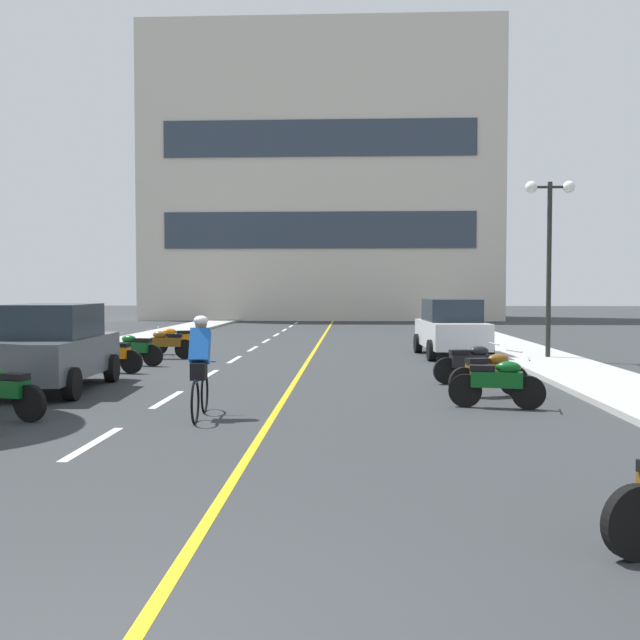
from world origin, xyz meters
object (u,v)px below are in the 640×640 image
(parked_car_mid, at_px, (451,328))
(motorcycle_5, at_px, (489,373))
(parked_car_near, at_px, (53,347))
(motorcycle_9, at_px, (166,344))
(cyclist_rider, at_px, (200,364))
(motorcycle_6, at_px, (471,363))
(motorcycle_10, at_px, (175,340))
(motorcycle_4, at_px, (497,382))
(motorcycle_3, at_px, (3,391))
(motorcycle_7, at_px, (112,354))
(street_lamp_mid, at_px, (549,229))
(motorcycle_8, at_px, (135,349))

(parked_car_mid, bearing_deg, motorcycle_5, -92.67)
(parked_car_near, xyz_separation_m, parked_car_mid, (9.41, 8.12, 0.00))
(motorcycle_9, relative_size, cyclist_rider, 0.96)
(parked_car_mid, bearing_deg, parked_car_near, -139.19)
(motorcycle_6, relative_size, motorcycle_10, 1.03)
(parked_car_mid, relative_size, motorcycle_4, 2.54)
(motorcycle_3, bearing_deg, motorcycle_4, 10.23)
(motorcycle_4, height_order, motorcycle_7, same)
(motorcycle_3, distance_m, motorcycle_9, 10.38)
(parked_car_near, relative_size, motorcycle_7, 2.57)
(motorcycle_9, bearing_deg, motorcycle_4, -46.97)
(street_lamp_mid, bearing_deg, motorcycle_6, -120.11)
(cyclist_rider, bearing_deg, parked_car_near, 141.05)
(motorcycle_3, height_order, motorcycle_8, same)
(motorcycle_6, relative_size, motorcycle_7, 1.01)
(street_lamp_mid, height_order, motorcycle_3, street_lamp_mid)
(motorcycle_10, bearing_deg, motorcycle_6, -40.01)
(parked_car_near, height_order, parked_car_mid, same)
(parked_car_near, relative_size, motorcycle_9, 2.52)
(motorcycle_9, xyz_separation_m, cyclist_rider, (3.17, -10.03, 0.41))
(parked_car_mid, height_order, motorcycle_10, parked_car_mid)
(motorcycle_10, bearing_deg, motorcycle_4, -51.31)
(motorcycle_9, relative_size, motorcycle_10, 1.04)
(motorcycle_4, distance_m, cyclist_rider, 5.26)
(parked_car_mid, bearing_deg, motorcycle_8, -161.08)
(street_lamp_mid, relative_size, motorcycle_3, 3.17)
(motorcycle_3, bearing_deg, motorcycle_9, 89.98)
(street_lamp_mid, bearing_deg, motorcycle_7, -162.88)
(street_lamp_mid, xyz_separation_m, motorcycle_9, (-11.52, 0.06, -3.45))
(motorcycle_5, xyz_separation_m, motorcycle_7, (-8.84, 3.70, 0.00))
(cyclist_rider, bearing_deg, motorcycle_6, 41.07)
(motorcycle_3, bearing_deg, motorcycle_5, 19.22)
(parked_car_near, bearing_deg, motorcycle_9, 85.14)
(parked_car_mid, bearing_deg, motorcycle_4, -93.02)
(motorcycle_6, bearing_deg, motorcycle_4, -91.31)
(motorcycle_3, distance_m, motorcycle_5, 8.92)
(parked_car_mid, relative_size, motorcycle_3, 2.61)
(parked_car_near, distance_m, parked_car_mid, 12.43)
(motorcycle_3, xyz_separation_m, motorcycle_5, (8.42, 2.94, 0.00))
(parked_car_mid, relative_size, motorcycle_8, 2.57)
(street_lamp_mid, xyz_separation_m, motorcycle_8, (-11.89, -1.95, -3.45))
(motorcycle_7, distance_m, motorcycle_8, 1.74)
(motorcycle_6, xyz_separation_m, motorcycle_8, (-8.73, 3.50, 0.00))
(parked_car_mid, relative_size, motorcycle_9, 2.52)
(motorcycle_6, bearing_deg, motorcycle_10, 139.99)
(street_lamp_mid, bearing_deg, parked_car_mid, 156.09)
(motorcycle_6, xyz_separation_m, motorcycle_10, (-8.48, 7.12, 0.00))
(parked_car_near, xyz_separation_m, motorcycle_7, (0.17, 3.24, -0.44))
(motorcycle_5, bearing_deg, parked_car_near, 177.08)
(motorcycle_5, height_order, motorcycle_10, same)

